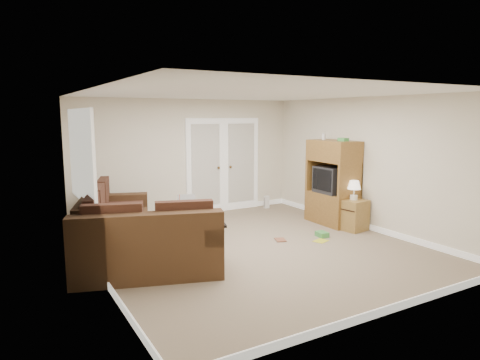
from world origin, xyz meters
TOP-DOWN VIEW (x-y plane):
  - floor at (0.00, 0.00)m, footprint 5.50×5.50m
  - ceiling at (0.00, 0.00)m, footprint 5.00×5.50m
  - wall_left at (-2.50, 0.00)m, footprint 0.02×5.50m
  - wall_right at (2.50, 0.00)m, footprint 0.02×5.50m
  - wall_back at (0.00, 2.75)m, footprint 5.00×0.02m
  - wall_front at (0.00, -2.75)m, footprint 5.00×0.02m
  - baseboards at (0.00, 0.00)m, footprint 5.00×5.50m
  - french_doors at (0.85, 2.71)m, footprint 1.80×0.05m
  - window_left at (-2.46, 1.00)m, footprint 0.05×1.92m
  - sectional_sofa at (-1.93, 0.52)m, footprint 2.19×3.45m
  - coffee_table at (-0.71, 1.22)m, footprint 0.89×1.26m
  - tv_armoire at (2.20, 0.61)m, footprint 0.59×1.05m
  - side_cabinet at (2.20, 0.02)m, footprint 0.51×0.51m
  - space_heater at (1.84, 2.45)m, footprint 0.13×0.12m
  - floor_magazine at (1.19, -0.25)m, footprint 0.30×0.27m
  - floor_greenbox at (1.39, -0.05)m, footprint 0.19×0.24m
  - floor_book at (0.53, 0.17)m, footprint 0.24×0.28m

SIDE VIEW (x-z plane):
  - floor at x=0.00m, z-range 0.00..0.00m
  - floor_magazine at x=1.19m, z-range 0.00..0.01m
  - floor_book at x=0.53m, z-range 0.00..0.02m
  - floor_greenbox at x=1.39m, z-range 0.00..0.09m
  - baseboards at x=0.00m, z-range 0.00..0.10m
  - space_heater at x=1.84m, z-range 0.00..0.29m
  - coffee_table at x=-0.71m, z-range -0.13..0.64m
  - side_cabinet at x=2.20m, z-range -0.13..0.82m
  - sectional_sofa at x=-1.93m, z-range -0.10..0.83m
  - tv_armoire at x=2.20m, z-range -0.05..1.74m
  - french_doors at x=0.85m, z-range -0.03..2.10m
  - wall_left at x=-2.50m, z-range 0.00..2.50m
  - wall_right at x=2.50m, z-range 0.00..2.50m
  - wall_back at x=0.00m, z-range 0.00..2.50m
  - wall_front at x=0.00m, z-range 0.00..2.50m
  - window_left at x=-2.46m, z-range 0.84..2.26m
  - ceiling at x=0.00m, z-range 2.49..2.51m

